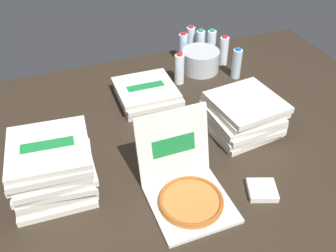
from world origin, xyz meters
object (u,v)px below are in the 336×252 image
object	(u,v)px
water_bottle_5	(200,44)
pizza_stack_right_mid	(147,94)
water_bottle_2	(191,40)
pizza_stack_center_near	(52,168)
water_bottle_4	(179,69)
water_bottle_6	(183,47)
water_bottle_1	(224,51)
open_pizza_box	(186,187)
ice_bucket	(200,61)
water_bottle_3	(211,44)
napkin_pile	(262,190)
pizza_stack_right_near	(243,115)
water_bottle_0	(237,64)

from	to	relation	value
water_bottle_5	pizza_stack_right_mid	bearing A→B (deg)	-143.96
water_bottle_2	pizza_stack_center_near	bearing A→B (deg)	-138.44
water_bottle_4	water_bottle_5	bearing A→B (deg)	44.54
water_bottle_6	water_bottle_1	bearing A→B (deg)	-31.37
open_pizza_box	water_bottle_6	size ratio (longest dim) A/B	2.03
ice_bucket	water_bottle_5	xyz separation A→B (m)	(0.09, 0.19, 0.03)
water_bottle_3	napkin_pile	world-z (taller)	water_bottle_3
open_pizza_box	pizza_stack_right_near	size ratio (longest dim) A/B	1.08
ice_bucket	water_bottle_4	world-z (taller)	water_bottle_4
pizza_stack_center_near	water_bottle_0	xyz separation A→B (m)	(1.40, 0.63, -0.03)
pizza_stack_right_near	napkin_pile	world-z (taller)	pizza_stack_right_near
water_bottle_1	water_bottle_2	world-z (taller)	same
water_bottle_2	water_bottle_5	world-z (taller)	same
water_bottle_5	water_bottle_0	bearing A→B (deg)	-73.91
open_pizza_box	water_bottle_3	distance (m)	1.50
water_bottle_5	pizza_stack_right_near	bearing A→B (deg)	-99.87
pizza_stack_right_near	water_bottle_5	xyz separation A→B (m)	(0.16, 0.94, 0.00)
water_bottle_2	water_bottle_6	distance (m)	0.14
water_bottle_4	water_bottle_5	distance (m)	0.43
open_pizza_box	pizza_stack_right_near	world-z (taller)	open_pizza_box
water_bottle_1	water_bottle_6	bearing A→B (deg)	148.63
ice_bucket	water_bottle_4	xyz separation A→B (m)	(-0.22, -0.11, 0.03)
water_bottle_0	water_bottle_6	xyz separation A→B (m)	(-0.26, 0.38, 0.00)
pizza_stack_center_near	ice_bucket	distance (m)	1.46
water_bottle_2	water_bottle_5	bearing A→B (deg)	-63.15
water_bottle_3	water_bottle_0	bearing A→B (deg)	-85.20
pizza_stack_center_near	pizza_stack_right_mid	distance (m)	0.91
water_bottle_3	napkin_pile	size ratio (longest dim) A/B	1.65
water_bottle_3	water_bottle_6	distance (m)	0.23
pizza_stack_right_near	water_bottle_2	distance (m)	1.03
pizza_stack_right_mid	water_bottle_0	world-z (taller)	water_bottle_0
open_pizza_box	water_bottle_6	distance (m)	1.42
open_pizza_box	pizza_stack_right_mid	distance (m)	0.89
water_bottle_0	water_bottle_6	bearing A→B (deg)	124.69
water_bottle_1	water_bottle_3	bearing A→B (deg)	105.33
water_bottle_6	water_bottle_5	bearing A→B (deg)	1.90
napkin_pile	pizza_stack_right_mid	bearing A→B (deg)	105.14
open_pizza_box	water_bottle_0	xyz separation A→B (m)	(0.81, 0.93, 0.04)
water_bottle_6	napkin_pile	size ratio (longest dim) A/B	1.65
pizza_stack_center_near	napkin_pile	distance (m)	1.06
water_bottle_6	pizza_stack_center_near	bearing A→B (deg)	-138.42
pizza_stack_center_near	water_bottle_0	distance (m)	1.54
pizza_stack_right_mid	ice_bucket	xyz separation A→B (m)	(0.51, 0.24, 0.03)
water_bottle_1	napkin_pile	bearing A→B (deg)	-109.34
open_pizza_box	water_bottle_1	xyz separation A→B (m)	(0.81, 1.14, 0.04)
pizza_stack_center_near	pizza_stack_right_mid	bearing A→B (deg)	39.97
napkin_pile	water_bottle_1	bearing A→B (deg)	70.66
pizza_stack_right_near	pizza_stack_right_mid	distance (m)	0.67
water_bottle_6	water_bottle_4	bearing A→B (deg)	-117.67
pizza_stack_center_near	water_bottle_3	bearing A→B (deg)	35.62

